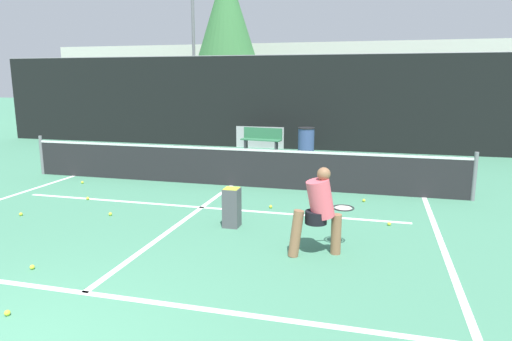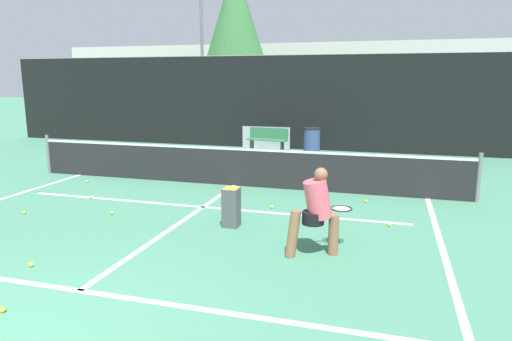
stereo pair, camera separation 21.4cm
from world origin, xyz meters
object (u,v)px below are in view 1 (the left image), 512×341
Objects in this scene: ball_hopper at (232,207)px; courtside_bench at (262,139)px; player_practicing at (319,209)px; trash_bin at (306,141)px; parked_car at (272,127)px.

courtside_bench reaches higher than ball_hopper.
courtside_bench is (-3.23, 9.34, -0.25)m from player_practicing.
courtside_bench is at bearing 170.02° from trash_bin.
trash_bin is 0.22× the size of parked_car.
parked_car is (-1.94, 3.26, 0.09)m from trash_bin.
trash_bin is at bearing -59.22° from parked_car.
parked_car is (-1.86, 11.38, 0.20)m from ball_hopper.
player_practicing reaches higher than courtside_bench.
player_practicing is at bearing -80.14° from trash_bin.
ball_hopper is 0.47× the size of courtside_bench.
courtside_bench is 1.60× the size of trash_bin.
player_practicing is 0.89× the size of courtside_bench.
player_practicing reaches higher than ball_hopper.
trash_bin reaches higher than ball_hopper.
player_practicing is 12.81m from parked_car.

